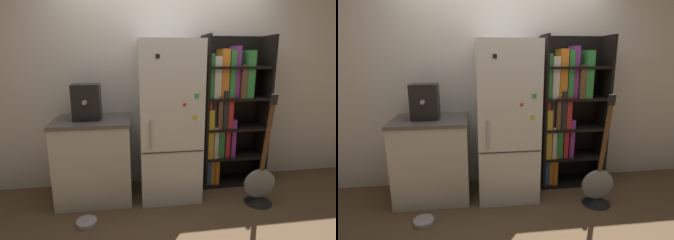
# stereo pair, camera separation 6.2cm
# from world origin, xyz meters

# --- Properties ---
(ground_plane) EXTENTS (16.00, 16.00, 0.00)m
(ground_plane) POSITION_xyz_m (0.00, 0.00, 0.00)
(ground_plane) COLOR brown
(wall_back) EXTENTS (8.00, 0.05, 2.60)m
(wall_back) POSITION_xyz_m (0.00, 0.47, 1.30)
(wall_back) COLOR white
(wall_back) RESTS_ON ground_plane
(refrigerator) EXTENTS (0.66, 0.69, 1.77)m
(refrigerator) POSITION_xyz_m (-0.00, 0.12, 0.88)
(refrigerator) COLOR white
(refrigerator) RESTS_ON ground_plane
(bookshelf) EXTENTS (0.80, 0.37, 1.84)m
(bookshelf) POSITION_xyz_m (0.75, 0.29, 0.93)
(bookshelf) COLOR black
(bookshelf) RESTS_ON ground_plane
(kitchen_counter) EXTENTS (0.82, 0.66, 0.93)m
(kitchen_counter) POSITION_xyz_m (-0.84, 0.13, 0.47)
(kitchen_counter) COLOR beige
(kitchen_counter) RESTS_ON ground_plane
(espresso_machine) EXTENTS (0.29, 0.29, 0.38)m
(espresso_machine) POSITION_xyz_m (-0.88, 0.12, 1.12)
(espresso_machine) COLOR black
(espresso_machine) RESTS_ON kitchen_counter
(guitar) EXTENTS (0.34, 0.31, 1.24)m
(guitar) POSITION_xyz_m (0.95, -0.29, 0.18)
(guitar) COLOR black
(guitar) RESTS_ON ground_plane
(pet_bowl) EXTENTS (0.20, 0.20, 0.04)m
(pet_bowl) POSITION_xyz_m (-0.88, -0.41, 0.02)
(pet_bowl) COLOR #B7B7BC
(pet_bowl) RESTS_ON ground_plane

